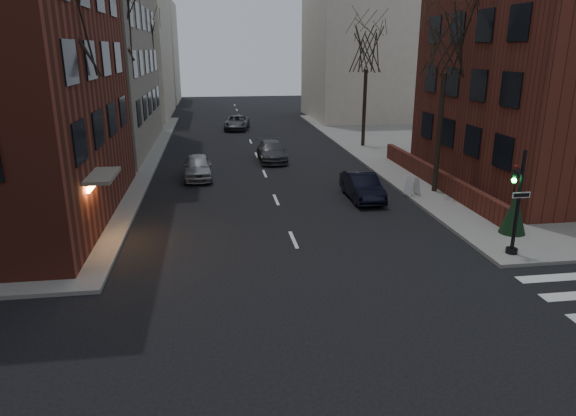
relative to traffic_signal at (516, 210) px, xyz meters
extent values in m
cube|color=#582319|center=(8.56, 10.01, 3.59)|extent=(12.00, 14.00, 11.00)
cube|color=#582319|center=(1.36, 10.01, -1.26)|extent=(0.35, 16.00, 1.00)
cube|color=beige|center=(-22.94, 46.01, 7.09)|extent=(14.00, 16.00, 18.00)
cube|color=beige|center=(7.06, 41.01, 6.09)|extent=(14.00, 14.00, 16.00)
cube|color=beige|center=(-20.94, 63.01, 5.09)|extent=(10.00, 12.00, 14.00)
cylinder|color=black|center=(0.06, 0.01, 0.24)|extent=(0.14, 0.14, 4.00)
cylinder|color=black|center=(0.06, 0.01, -1.66)|extent=(0.44, 0.44, 0.20)
imported|color=black|center=(-0.19, 0.01, 1.09)|extent=(0.16, 0.20, 1.00)
sphere|color=#19FF4C|center=(-0.26, -0.04, 1.14)|extent=(0.18, 0.18, 0.18)
cube|color=white|center=(0.06, -0.11, 0.59)|extent=(0.70, 0.03, 0.22)
cylinder|color=#2D231C|center=(-16.74, 5.01, 1.57)|extent=(0.28, 0.28, 6.65)
cylinder|color=#2D231C|center=(-16.74, 17.01, 1.74)|extent=(0.28, 0.28, 7.00)
cylinder|color=#2D231C|center=(-16.74, 31.01, 1.39)|extent=(0.28, 0.28, 6.30)
cylinder|color=#2D231C|center=(0.86, 9.01, 1.39)|extent=(0.28, 0.28, 6.30)
cylinder|color=#2D231C|center=(0.86, 23.01, 1.22)|extent=(0.28, 0.28, 5.95)
cylinder|color=black|center=(-16.14, 13.01, 1.24)|extent=(0.12, 0.12, 6.00)
sphere|color=#FFA54C|center=(-16.14, 13.01, 4.34)|extent=(0.36, 0.36, 0.36)
cylinder|color=black|center=(-16.14, 33.01, 1.24)|extent=(0.12, 0.12, 6.00)
sphere|color=#FFA54C|center=(-16.14, 33.01, 4.34)|extent=(0.36, 0.36, 0.36)
imported|color=black|center=(-3.40, 8.52, -1.21)|extent=(1.47, 4.23, 1.39)
imported|color=gray|center=(-12.11, 14.37, -1.18)|extent=(1.82, 4.29, 1.45)
imported|color=#3D3E42|center=(-7.03, 18.87, -1.23)|extent=(1.93, 4.71, 1.36)
imported|color=#46464B|center=(-8.74, 34.14, -1.23)|extent=(2.86, 5.12, 1.35)
cube|color=white|center=(-0.64, 8.44, -1.26)|extent=(0.61, 0.73, 1.01)
cone|color=black|center=(1.32, 2.09, -0.86)|extent=(1.43, 1.43, 1.80)
camera|label=1|loc=(-11.06, -16.84, 5.75)|focal=32.00mm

